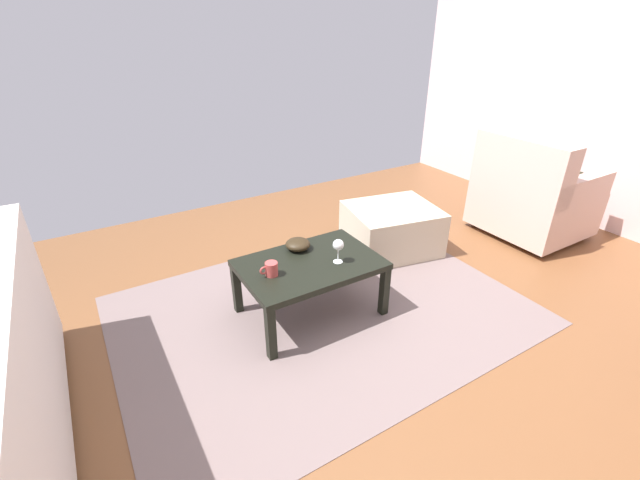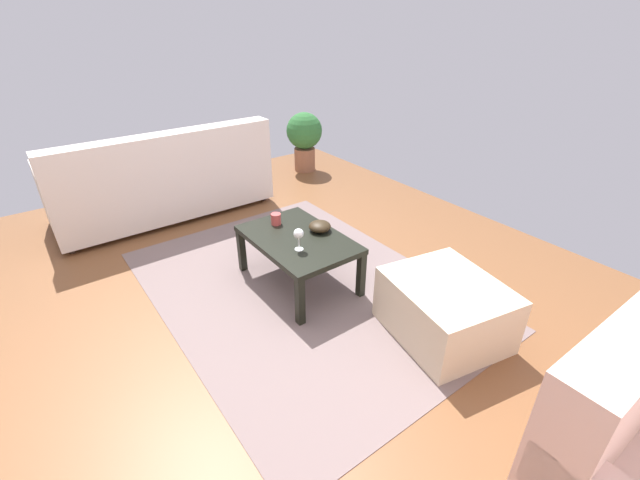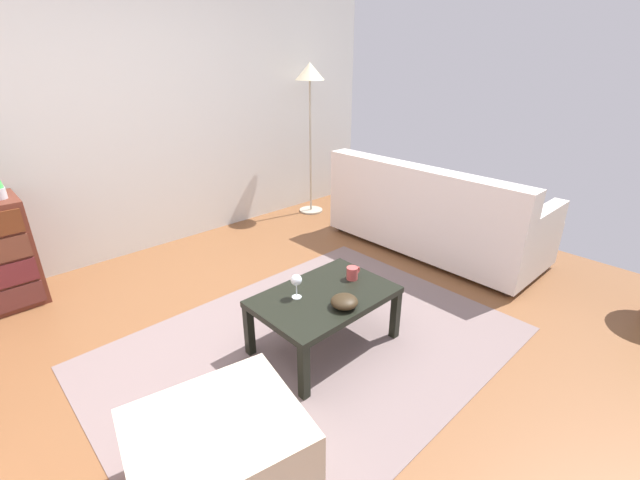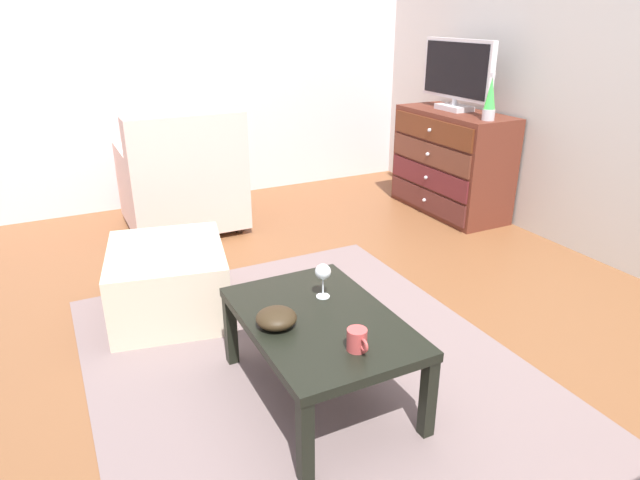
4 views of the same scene
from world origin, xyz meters
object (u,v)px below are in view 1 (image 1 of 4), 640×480
Objects in this scene: wine_glass at (338,246)px; bowl_decorative at (298,244)px; coffee_table at (310,268)px; ottoman at (391,229)px; mug at (271,269)px; armchair at (532,196)px.

wine_glass reaches higher than bowl_decorative.
coffee_table is 1.24× the size of ottoman.
armchair is (-2.53, -0.03, -0.06)m from mug.
armchair is at bearing 175.62° from bowl_decorative.
mug reaches higher than bowl_decorative.
coffee_table is 5.32× the size of bowl_decorative.
wine_glass is 0.44m from mug.
coffee_table is 2.25m from armchair.
coffee_table is at bearing -31.09° from wine_glass.
mug is at bearing 34.84° from bowl_decorative.
bowl_decorative is 1.05m from ottoman.
mug is 0.13× the size of armchair.
coffee_table is 0.29m from mug.
bowl_decorative is 2.25m from armchair.
armchair is 1.31m from ottoman.
bowl_decorative is at bearing -145.16° from mug.
wine_glass is 0.96× the size of bowl_decorative.
mug is 0.16× the size of ottoman.
armchair is (-2.10, -0.10, -0.14)m from wine_glass.
bowl_decorative is at bearing -4.38° from armchair.
ottoman is at bearing -17.79° from armchair.
ottoman is at bearing -161.74° from mug.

